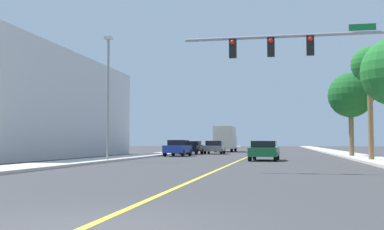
# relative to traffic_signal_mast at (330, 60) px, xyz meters

# --- Properties ---
(ground) EXTENTS (192.00, 192.00, 0.00)m
(ground) POSITION_rel_traffic_signal_mast_xyz_m (-4.99, 28.41, -4.76)
(ground) COLOR #38383A
(sidewalk_left) EXTENTS (2.87, 168.00, 0.15)m
(sidewalk_left) POSITION_rel_traffic_signal_mast_xyz_m (-14.28, 28.41, -4.69)
(sidewalk_left) COLOR beige
(sidewalk_left) RESTS_ON ground
(sidewalk_right) EXTENTS (2.87, 168.00, 0.15)m
(sidewalk_right) POSITION_rel_traffic_signal_mast_xyz_m (4.29, 28.41, -4.69)
(sidewalk_right) COLOR #B2ADA3
(sidewalk_right) RESTS_ON ground
(lane_marking_center) EXTENTS (0.16, 144.00, 0.01)m
(lane_marking_center) POSITION_rel_traffic_signal_mast_xyz_m (-4.99, 28.41, -4.76)
(lane_marking_center) COLOR yellow
(lane_marking_center) RESTS_ON ground
(building_left_near) EXTENTS (15.32, 24.00, 8.61)m
(building_left_near) POSITION_rel_traffic_signal_mast_xyz_m (-26.13, 16.28, -0.46)
(building_left_near) COLOR silver
(building_left_near) RESTS_ON ground
(traffic_signal_mast) EXTENTS (9.63, 0.36, 6.13)m
(traffic_signal_mast) POSITION_rel_traffic_signal_mast_xyz_m (0.00, 0.00, 0.00)
(traffic_signal_mast) COLOR gray
(traffic_signal_mast) RESTS_ON sidewalk_right
(street_lamp) EXTENTS (0.56, 0.28, 8.21)m
(street_lamp) POSITION_rel_traffic_signal_mast_xyz_m (-13.34, 8.66, -0.08)
(street_lamp) COLOR gray
(street_lamp) RESTS_ON sidewalk_left
(palm_mid) EXTENTS (2.43, 2.43, 7.59)m
(palm_mid) POSITION_rel_traffic_signal_mast_xyz_m (3.81, 12.35, 1.59)
(palm_mid) COLOR brown
(palm_mid) RESTS_ON sidewalk_right
(palm_far) EXTENTS (3.78, 3.78, 7.01)m
(palm_far) POSITION_rel_traffic_signal_mast_xyz_m (3.71, 20.48, 0.46)
(palm_far) COLOR brown
(palm_far) RESTS_ON sidewalk_right
(car_gray) EXTENTS (2.03, 3.99, 1.43)m
(car_gray) POSITION_rel_traffic_signal_mast_xyz_m (-9.20, 29.55, -4.02)
(car_gray) COLOR slate
(car_gray) RESTS_ON ground
(car_black) EXTENTS (2.00, 3.96, 1.39)m
(car_black) POSITION_rel_traffic_signal_mast_xyz_m (-11.46, 28.00, -4.03)
(car_black) COLOR black
(car_black) RESTS_ON ground
(car_green) EXTENTS (2.06, 4.37, 1.38)m
(car_green) POSITION_rel_traffic_signal_mast_xyz_m (-3.26, 12.68, -4.04)
(car_green) COLOR #196638
(car_green) RESTS_ON ground
(car_blue) EXTENTS (1.95, 4.07, 1.48)m
(car_blue) POSITION_rel_traffic_signal_mast_xyz_m (-11.46, 21.44, -4.00)
(car_blue) COLOR #1E389E
(car_blue) RESTS_ON ground
(delivery_truck) EXTENTS (2.43, 7.07, 3.31)m
(delivery_truck) POSITION_rel_traffic_signal_mast_xyz_m (-9.39, 40.81, -3.02)
(delivery_truck) COLOR silver
(delivery_truck) RESTS_ON ground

